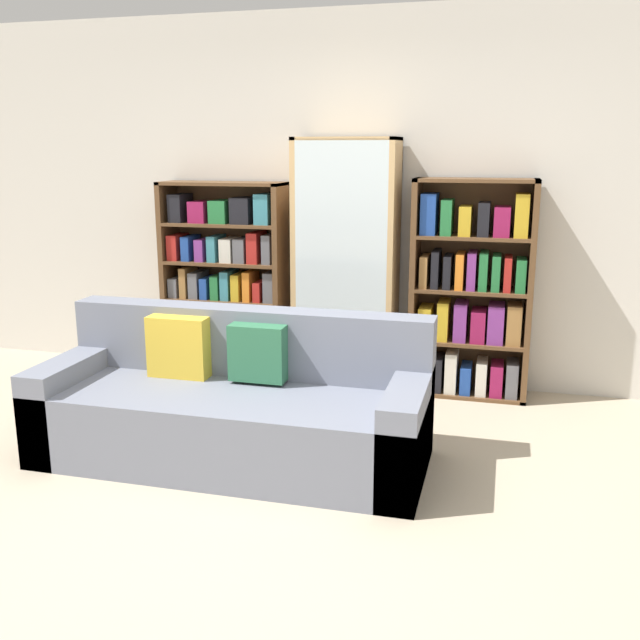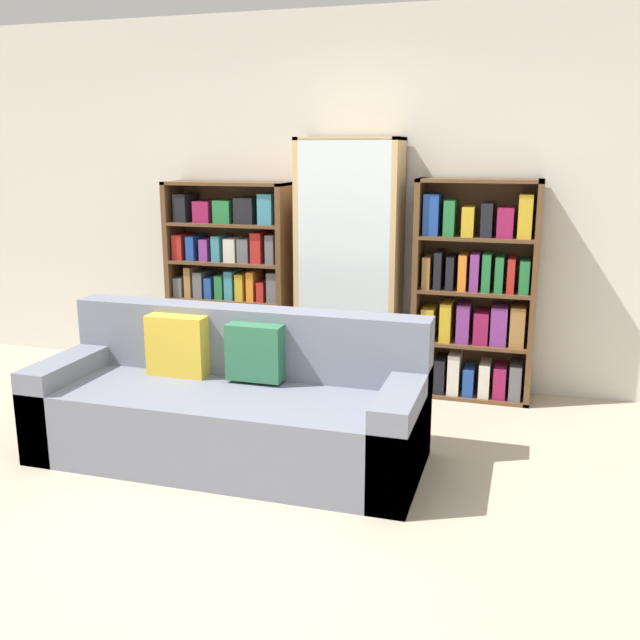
# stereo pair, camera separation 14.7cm
# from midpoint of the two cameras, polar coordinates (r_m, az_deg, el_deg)

# --- Properties ---
(ground_plane) EXTENTS (16.00, 16.00, 0.00)m
(ground_plane) POSITION_cam_midpoint_polar(r_m,az_deg,el_deg) (3.60, -6.27, -15.24)
(ground_plane) COLOR tan
(wall_back) EXTENTS (6.74, 0.06, 2.70)m
(wall_back) POSITION_cam_midpoint_polar(r_m,az_deg,el_deg) (5.34, 2.13, 9.45)
(wall_back) COLOR beige
(wall_back) RESTS_ON ground
(couch) EXTENTS (2.18, 0.83, 0.82)m
(couch) POSITION_cam_midpoint_polar(r_m,az_deg,el_deg) (4.11, -7.94, -7.05)
(couch) COLOR slate
(couch) RESTS_ON ground
(bookshelf_left) EXTENTS (0.95, 0.32, 1.49)m
(bookshelf_left) POSITION_cam_midpoint_polar(r_m,az_deg,el_deg) (5.53, -8.30, 2.88)
(bookshelf_left) COLOR brown
(bookshelf_left) RESTS_ON ground
(display_cabinet) EXTENTS (0.74, 0.36, 1.81)m
(display_cabinet) POSITION_cam_midpoint_polar(r_m,az_deg,el_deg) (5.19, 1.29, 4.33)
(display_cabinet) COLOR tan
(display_cabinet) RESTS_ON ground
(bookshelf_right) EXTENTS (0.83, 0.32, 1.54)m
(bookshelf_right) POSITION_cam_midpoint_polar(r_m,az_deg,el_deg) (5.10, 11.24, 1.98)
(bookshelf_right) COLOR brown
(bookshelf_right) RESTS_ON ground
(wine_bottle) EXTENTS (0.07, 0.07, 0.34)m
(wine_bottle) POSITION_cam_midpoint_polar(r_m,az_deg,el_deg) (4.60, 3.84, -6.71)
(wine_bottle) COLOR #192333
(wine_bottle) RESTS_ON ground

